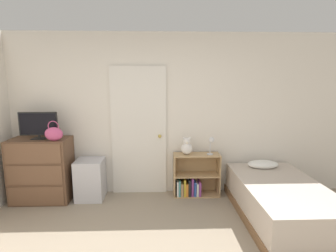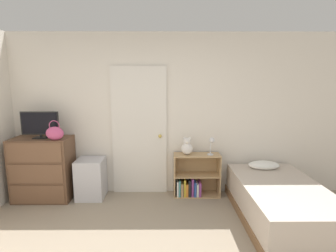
# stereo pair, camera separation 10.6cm
# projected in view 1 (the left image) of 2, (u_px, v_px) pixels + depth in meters

# --- Properties ---
(wall_back) EXTENTS (10.00, 0.06, 2.55)m
(wall_back) POSITION_uv_depth(u_px,v_px,m) (150.00, 115.00, 4.18)
(wall_back) COLOR silver
(wall_back) RESTS_ON ground_plane
(door_closed) EXTENTS (0.87, 0.09, 2.04)m
(door_closed) POSITION_uv_depth(u_px,v_px,m) (139.00, 131.00, 4.16)
(door_closed) COLOR silver
(door_closed) RESTS_ON ground_plane
(dresser) EXTENTS (0.85, 0.49, 0.97)m
(dresser) POSITION_uv_depth(u_px,v_px,m) (42.00, 170.00, 3.97)
(dresser) COLOR brown
(dresser) RESTS_ON ground_plane
(tv) EXTENTS (0.56, 0.16, 0.40)m
(tv) POSITION_uv_depth(u_px,v_px,m) (38.00, 125.00, 3.83)
(tv) COLOR black
(tv) RESTS_ON dresser
(handbag) EXTENTS (0.26, 0.12, 0.29)m
(handbag) POSITION_uv_depth(u_px,v_px,m) (54.00, 134.00, 3.74)
(handbag) COLOR #C64C7F
(handbag) RESTS_ON dresser
(storage_bin) EXTENTS (0.41, 0.41, 0.62)m
(storage_bin) POSITION_uv_depth(u_px,v_px,m) (90.00, 179.00, 4.06)
(storage_bin) COLOR silver
(storage_bin) RESTS_ON ground_plane
(bookshelf) EXTENTS (0.73, 0.28, 0.68)m
(bookshelf) POSITION_uv_depth(u_px,v_px,m) (193.00, 179.00, 4.19)
(bookshelf) COLOR tan
(bookshelf) RESTS_ON ground_plane
(teddy_bear) EXTENTS (0.18, 0.18, 0.28)m
(teddy_bear) POSITION_uv_depth(u_px,v_px,m) (187.00, 147.00, 4.09)
(teddy_bear) COLOR silver
(teddy_bear) RESTS_ON bookshelf
(desk_lamp) EXTENTS (0.11, 0.11, 0.28)m
(desk_lamp) POSITION_uv_depth(u_px,v_px,m) (211.00, 142.00, 4.05)
(desk_lamp) COLOR silver
(desk_lamp) RESTS_ON bookshelf
(bed) EXTENTS (1.05, 1.83, 0.60)m
(bed) POSITION_uv_depth(u_px,v_px,m) (281.00, 201.00, 3.47)
(bed) COLOR brown
(bed) RESTS_ON ground_plane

